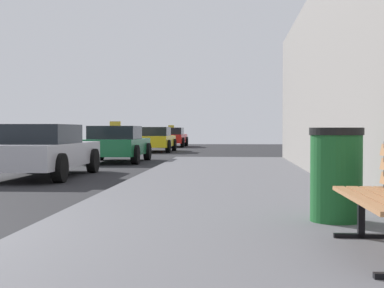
{
  "coord_description": "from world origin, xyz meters",
  "views": [
    {
      "loc": [
        4.13,
        -4.93,
        1.15
      ],
      "look_at": [
        3.65,
        1.49,
        0.99
      ],
      "focal_mm": 54.0,
      "sensor_mm": 36.0,
      "label": 1
    }
  ],
  "objects": [
    {
      "name": "car_yellow",
      "position": [
        0.0,
        24.54,
        0.65
      ],
      "size": [
        1.97,
        4.4,
        1.27
      ],
      "color": "yellow",
      "rests_on": "ground_plane"
    },
    {
      "name": "sidewalk",
      "position": [
        4.0,
        0.0,
        0.07
      ],
      "size": [
        4.0,
        32.0,
        0.15
      ],
      "primitive_type": "cube",
      "color": "#5B5B60",
      "rests_on": "ground_plane"
    },
    {
      "name": "car_green",
      "position": [
        -0.02,
        15.06,
        0.65
      ],
      "size": [
        2.02,
        4.12,
        1.43
      ],
      "color": "#196638",
      "rests_on": "ground_plane"
    },
    {
      "name": "trash_bin",
      "position": [
        5.23,
        1.43,
        0.66
      ],
      "size": [
        0.59,
        0.59,
        1.02
      ],
      "color": "#195926",
      "rests_on": "sidewalk"
    },
    {
      "name": "car_red",
      "position": [
        -0.04,
        33.03,
        0.65
      ],
      "size": [
        1.94,
        4.53,
        1.43
      ],
      "color": "red",
      "rests_on": "ground_plane"
    },
    {
      "name": "car_silver",
      "position": [
        -0.49,
        8.64,
        0.65
      ],
      "size": [
        1.94,
        4.56,
        1.27
      ],
      "color": "#B7B7BF",
      "rests_on": "ground_plane"
    }
  ]
}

